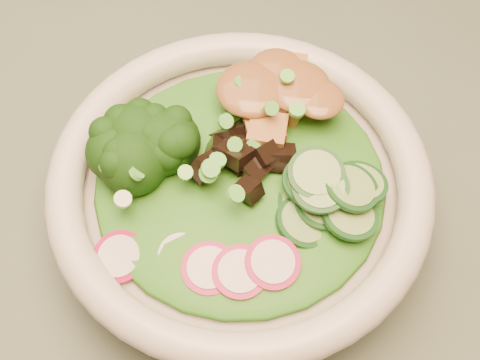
# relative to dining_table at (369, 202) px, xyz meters

# --- Properties ---
(dining_table) EXTENTS (1.20, 0.80, 0.75)m
(dining_table) POSITION_rel_dining_table_xyz_m (0.00, 0.00, 0.00)
(dining_table) COLOR black
(dining_table) RESTS_ON ground
(salad_bowl) EXTENTS (0.23, 0.23, 0.06)m
(salad_bowl) POSITION_rel_dining_table_xyz_m (-0.10, -0.09, 0.15)
(salad_bowl) COLOR beige
(salad_bowl) RESTS_ON dining_table
(lettuce_bed) EXTENTS (0.17, 0.17, 0.02)m
(lettuce_bed) POSITION_rel_dining_table_xyz_m (-0.10, -0.09, 0.17)
(lettuce_bed) COLOR #1E6615
(lettuce_bed) RESTS_ON salad_bowl
(broccoli_florets) EXTENTS (0.07, 0.07, 0.04)m
(broccoli_florets) POSITION_rel_dining_table_xyz_m (-0.16, -0.08, 0.18)
(broccoli_florets) COLOR black
(broccoli_florets) RESTS_ON salad_bowl
(radish_slices) EXTENTS (0.10, 0.04, 0.02)m
(radish_slices) POSITION_rel_dining_table_xyz_m (-0.11, -0.14, 0.17)
(radish_slices) COLOR #9B0B3E
(radish_slices) RESTS_ON salad_bowl
(cucumber_slices) EXTENTS (0.06, 0.06, 0.03)m
(cucumber_slices) POSITION_rel_dining_table_xyz_m (-0.05, -0.10, 0.18)
(cucumber_slices) COLOR #8BAC60
(cucumber_slices) RESTS_ON salad_bowl
(mushroom_heap) EXTENTS (0.06, 0.06, 0.03)m
(mushroom_heap) POSITION_rel_dining_table_xyz_m (-0.10, -0.08, 0.18)
(mushroom_heap) COLOR black
(mushroom_heap) RESTS_ON salad_bowl
(tofu_cubes) EXTENTS (0.08, 0.06, 0.03)m
(tofu_cubes) POSITION_rel_dining_table_xyz_m (-0.09, -0.04, 0.18)
(tofu_cubes) COLOR #A96C38
(tofu_cubes) RESTS_ON salad_bowl
(peanut_sauce) EXTENTS (0.06, 0.05, 0.01)m
(peanut_sauce) POSITION_rel_dining_table_xyz_m (-0.09, -0.04, 0.19)
(peanut_sauce) COLOR brown
(peanut_sauce) RESTS_ON tofu_cubes
(scallion_garnish) EXTENTS (0.16, 0.16, 0.02)m
(scallion_garnish) POSITION_rel_dining_table_xyz_m (-0.10, -0.09, 0.19)
(scallion_garnish) COLOR #5ABF43
(scallion_garnish) RESTS_ON salad_bowl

